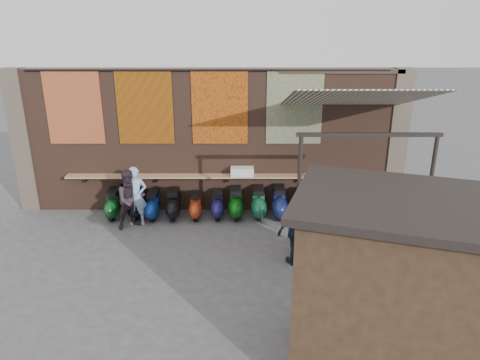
# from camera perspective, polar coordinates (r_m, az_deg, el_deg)

# --- Properties ---
(ground) EXTENTS (70.00, 70.00, 0.00)m
(ground) POSITION_cam_1_polar(r_m,az_deg,el_deg) (11.38, -4.28, -8.81)
(ground) COLOR #474749
(ground) RESTS_ON ground
(brick_wall) EXTENTS (10.00, 0.40, 4.00)m
(brick_wall) POSITION_cam_1_polar(r_m,az_deg,el_deg) (13.11, -3.70, 4.73)
(brick_wall) COLOR brown
(brick_wall) RESTS_ON ground
(pier_left) EXTENTS (0.50, 0.50, 4.00)m
(pier_left) POSITION_cam_1_polar(r_m,az_deg,el_deg) (14.41, -24.88, 4.29)
(pier_left) COLOR #4C4238
(pier_left) RESTS_ON ground
(pier_right) EXTENTS (0.50, 0.50, 4.00)m
(pier_right) POSITION_cam_1_polar(r_m,az_deg,el_deg) (13.79, 18.47, 4.50)
(pier_right) COLOR #4C4238
(pier_right) RESTS_ON ground
(eating_counter) EXTENTS (8.00, 0.32, 0.05)m
(eating_counter) POSITION_cam_1_polar(r_m,az_deg,el_deg) (13.04, -3.71, 0.47)
(eating_counter) COLOR #9E7A51
(eating_counter) RESTS_ON brick_wall
(shelf_box) EXTENTS (0.64, 0.31, 0.24)m
(shelf_box) POSITION_cam_1_polar(r_m,az_deg,el_deg) (12.93, 0.28, 1.03)
(shelf_box) COLOR white
(shelf_box) RESTS_ON eating_counter
(tapestry_redgold) EXTENTS (1.50, 0.02, 2.00)m
(tapestry_redgold) POSITION_cam_1_polar(r_m,az_deg,el_deg) (13.38, -19.60, 8.32)
(tapestry_redgold) COLOR maroon
(tapestry_redgold) RESTS_ON brick_wall
(tapestry_sun) EXTENTS (1.50, 0.02, 2.00)m
(tapestry_sun) POSITION_cam_1_polar(r_m,az_deg,el_deg) (12.88, -11.52, 8.65)
(tapestry_sun) COLOR #D2670C
(tapestry_sun) RESTS_ON brick_wall
(tapestry_orange) EXTENTS (1.50, 0.02, 2.00)m
(tapestry_orange) POSITION_cam_1_polar(r_m,az_deg,el_deg) (12.64, -2.49, 8.82)
(tapestry_orange) COLOR #AE5315
(tapestry_orange) RESTS_ON brick_wall
(tapestry_multi) EXTENTS (1.50, 0.02, 2.00)m
(tapestry_multi) POSITION_cam_1_polar(r_m,az_deg,el_deg) (12.71, 6.66, 8.77)
(tapestry_multi) COLOR navy
(tapestry_multi) RESTS_ON brick_wall
(hang_rail) EXTENTS (9.50, 0.06, 0.06)m
(hang_rail) POSITION_cam_1_polar(r_m,az_deg,el_deg) (12.48, -3.98, 13.21)
(hang_rail) COLOR black
(hang_rail) RESTS_ON brick_wall
(scooter_stool_0) EXTENTS (0.37, 0.82, 0.78)m
(scooter_stool_0) POSITION_cam_1_polar(r_m,az_deg,el_deg) (13.45, -15.16, -2.84)
(scooter_stool_0) COLOR #0E491D
(scooter_stool_0) RESTS_ON ground
(scooter_stool_1) EXTENTS (0.37, 0.82, 0.78)m
(scooter_stool_1) POSITION_cam_1_polar(r_m,az_deg,el_deg) (13.31, -12.53, -2.86)
(scooter_stool_1) COLOR black
(scooter_stool_1) RESTS_ON ground
(scooter_stool_2) EXTENTS (0.36, 0.80, 0.76)m
(scooter_stool_2) POSITION_cam_1_polar(r_m,az_deg,el_deg) (13.16, -10.56, -3.04)
(scooter_stool_2) COLOR navy
(scooter_stool_2) RESTS_ON ground
(scooter_stool_3) EXTENTS (0.37, 0.83, 0.79)m
(scooter_stool_3) POSITION_cam_1_polar(r_m,az_deg,el_deg) (13.09, -8.08, -2.93)
(scooter_stool_3) COLOR black
(scooter_stool_3) RESTS_ON ground
(scooter_stool_4) EXTENTS (0.33, 0.74, 0.71)m
(scooter_stool_4) POSITION_cam_1_polar(r_m,az_deg,el_deg) (13.02, -5.40, -3.14)
(scooter_stool_4) COLOR #AA3716
(scooter_stool_4) RESTS_ON ground
(scooter_stool_5) EXTENTS (0.35, 0.78, 0.74)m
(scooter_stool_5) POSITION_cam_1_polar(r_m,az_deg,el_deg) (13.02, -2.74, -3.00)
(scooter_stool_5) COLOR navy
(scooter_stool_5) RESTS_ON ground
(scooter_stool_6) EXTENTS (0.38, 0.85, 0.81)m
(scooter_stool_6) POSITION_cam_1_polar(r_m,az_deg,el_deg) (13.00, -0.51, -2.85)
(scooter_stool_6) COLOR #0C540F
(scooter_stool_6) RESTS_ON ground
(scooter_stool_7) EXTENTS (0.39, 0.87, 0.83)m
(scooter_stool_7) POSITION_cam_1_polar(r_m,az_deg,el_deg) (13.00, 2.27, -2.81)
(scooter_stool_7) COLOR #165A3A
(scooter_stool_7) RESTS_ON ground
(scooter_stool_8) EXTENTS (0.40, 0.89, 0.85)m
(scooter_stool_8) POSITION_cam_1_polar(r_m,az_deg,el_deg) (13.04, 4.80, -2.76)
(scooter_stool_8) COLOR navy
(scooter_stool_8) RESTS_ON ground
(scooter_stool_9) EXTENTS (0.37, 0.83, 0.79)m
(scooter_stool_9) POSITION_cam_1_polar(r_m,az_deg,el_deg) (13.07, 7.42, -2.95)
(scooter_stool_9) COLOR #0D3B96
(scooter_stool_9) RESTS_ON ground
(diner_left) EXTENTS (0.62, 0.44, 1.61)m
(diner_left) POSITION_cam_1_polar(r_m,az_deg,el_deg) (12.74, -12.59, -1.93)
(diner_left) COLOR #97B4DC
(diner_left) RESTS_ON ground
(diner_right) EXTENTS (0.98, 0.93, 1.61)m
(diner_right) POSITION_cam_1_polar(r_m,az_deg,el_deg) (12.58, -13.20, -2.27)
(diner_right) COLOR #2C2229
(diner_right) RESTS_ON ground
(shopper_navy) EXTENTS (1.08, 0.77, 1.70)m
(shopper_navy) POSITION_cam_1_polar(r_m,az_deg,el_deg) (10.62, 7.06, -6.01)
(shopper_navy) COLOR #152031
(shopper_navy) RESTS_ON ground
(shopper_grey) EXTENTS (1.10, 0.84, 1.50)m
(shopper_grey) POSITION_cam_1_polar(r_m,az_deg,el_deg) (11.86, 17.75, -4.46)
(shopper_grey) COLOR #55575A
(shopper_grey) RESTS_ON ground
(shopper_tan) EXTENTS (0.93, 0.83, 1.60)m
(shopper_tan) POSITION_cam_1_polar(r_m,az_deg,el_deg) (11.02, 8.02, -5.30)
(shopper_tan) COLOR #94835E
(shopper_tan) RESTS_ON ground
(market_stall) EXTENTS (3.13, 2.70, 2.88)m
(market_stall) POSITION_cam_1_polar(r_m,az_deg,el_deg) (7.73, 17.71, -12.90)
(market_stall) COLOR black
(market_stall) RESTS_ON ground
(stall_roof) EXTENTS (3.53, 3.08, 0.12)m
(stall_roof) POSITION_cam_1_polar(r_m,az_deg,el_deg) (7.04, 19.02, -2.64)
(stall_roof) COLOR black
(stall_roof) RESTS_ON market_stall
(stall_sign) EXTENTS (1.16, 0.40, 0.50)m
(stall_sign) POSITION_cam_1_polar(r_m,az_deg,el_deg) (8.32, 18.31, -5.35)
(stall_sign) COLOR gold
(stall_sign) RESTS_ON market_stall
(stall_shelf) EXTENTS (2.13, 0.76, 0.06)m
(stall_shelf) POSITION_cam_1_polar(r_m,az_deg,el_deg) (8.81, 17.55, -11.43)
(stall_shelf) COLOR #473321
(stall_shelf) RESTS_ON market_stall
(awning_canvas) EXTENTS (3.20, 3.28, 0.97)m
(awning_canvas) POSITION_cam_1_polar(r_m,az_deg,el_deg) (11.29, 13.82, 9.67)
(awning_canvas) COLOR beige
(awning_canvas) RESTS_ON brick_wall
(awning_ledger) EXTENTS (3.30, 0.08, 0.12)m
(awning_ledger) POSITION_cam_1_polar(r_m,az_deg,el_deg) (12.76, 12.33, 12.82)
(awning_ledger) COLOR #33261C
(awning_ledger) RESTS_ON brick_wall
(awning_header) EXTENTS (3.00, 0.08, 0.08)m
(awning_header) POSITION_cam_1_polar(r_m,az_deg,el_deg) (9.98, 15.53, 5.34)
(awning_header) COLOR black
(awning_header) RESTS_ON awning_post_left
(awning_post_left) EXTENTS (0.09, 0.09, 3.10)m
(awning_post_left) POSITION_cam_1_polar(r_m,az_deg,el_deg) (10.20, 7.11, -2.83)
(awning_post_left) COLOR black
(awning_post_left) RESTS_ON ground
(awning_post_right) EXTENTS (0.09, 0.09, 3.10)m
(awning_post_right) POSITION_cam_1_polar(r_m,az_deg,el_deg) (10.91, 21.88, -2.64)
(awning_post_right) COLOR black
(awning_post_right) RESTS_ON ground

